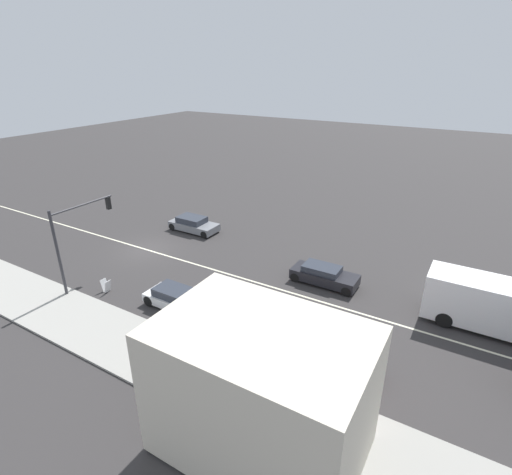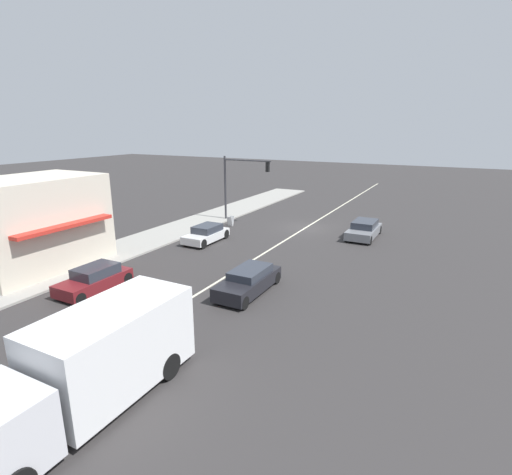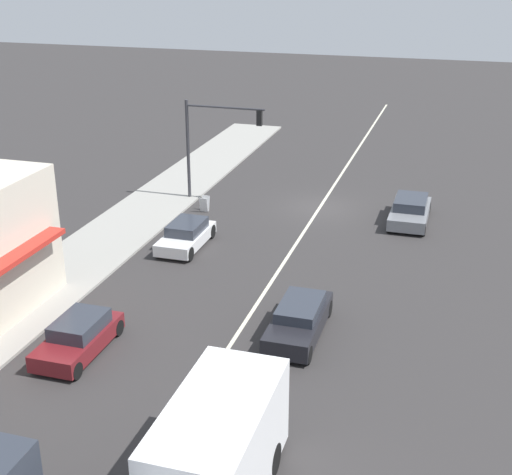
% 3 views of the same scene
% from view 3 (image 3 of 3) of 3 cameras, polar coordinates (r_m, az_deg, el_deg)
% --- Properties ---
extents(ground_plane, '(160.00, 160.00, 0.00)m').
position_cam_3_polar(ground_plane, '(24.30, -3.91, -11.32)').
color(ground_plane, '#333030').
extents(lane_marking_center, '(0.16, 60.00, 0.01)m').
position_cam_3_polar(lane_marking_center, '(39.95, 5.12, 2.41)').
color(lane_marking_center, beige).
rests_on(lane_marking_center, ground).
extents(traffic_signal_main, '(4.59, 0.34, 5.60)m').
position_cam_3_polar(traffic_signal_main, '(39.91, -3.59, 8.27)').
color(traffic_signal_main, '#333338').
rests_on(traffic_signal_main, sidewalk_right).
extents(pedestrian, '(0.34, 0.34, 1.70)m').
position_cam_3_polar(pedestrian, '(32.96, -17.41, -1.02)').
color(pedestrian, '#282D42').
rests_on(pedestrian, sidewalk_right).
extents(warning_aframe_sign, '(0.45, 0.53, 0.84)m').
position_cam_3_polar(warning_aframe_sign, '(39.17, -4.15, 2.69)').
color(warning_aframe_sign, silver).
rests_on(warning_aframe_sign, ground).
extents(delivery_truck, '(2.44, 7.50, 2.87)m').
position_cam_3_polar(delivery_truck, '(18.37, -3.98, -18.24)').
color(delivery_truck, silver).
rests_on(delivery_truck, ground).
extents(suv_grey, '(1.92, 4.37, 1.28)m').
position_cam_3_polar(suv_grey, '(38.36, 12.22, 2.12)').
color(suv_grey, slate).
rests_on(suv_grey, ground).
extents(sedan_dark, '(1.73, 4.44, 1.27)m').
position_cam_3_polar(sedan_dark, '(26.60, 3.46, -6.58)').
color(sedan_dark, black).
rests_on(sedan_dark, ground).
extents(sedan_maroon, '(1.73, 3.84, 1.28)m').
position_cam_3_polar(sedan_maroon, '(26.25, -14.01, -7.71)').
color(sedan_maroon, maroon).
rests_on(sedan_maroon, ground).
extents(van_white, '(1.74, 3.88, 1.24)m').
position_cam_3_polar(van_white, '(34.44, -5.61, 0.18)').
color(van_white, silver).
rests_on(van_white, ground).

